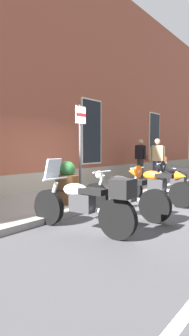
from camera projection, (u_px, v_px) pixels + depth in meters
The scene contains 10 objects.
ground_plane at pixel (112, 205), 7.29m from camera, with size 140.00×140.00×0.00m, color #38383A.
sidewalk at pixel (71, 197), 8.16m from camera, with size 33.60×2.87×0.13m, color gray.
motorcycle_silver_touring at pixel (85, 202), 4.93m from camera, with size 0.62×2.22×1.28m.
motorcycle_black_naked at pixel (122, 194), 6.07m from camera, with size 0.62×2.18×0.96m.
motorcycle_orange_sport at pixel (153, 183), 7.51m from camera, with size 0.62×2.12×1.00m.
motorcycle_black_sport at pixel (175, 177), 8.67m from camera, with size 0.62×2.03×1.07m.
pedestrian_tan_coat at pixel (157, 158), 10.93m from camera, with size 0.47×0.57×1.70m.
pedestrian_dark_jacket at pixel (140, 156), 12.48m from camera, with size 0.26×0.66×1.73m.
parking_sign at pixel (80, 139), 7.15m from camera, with size 0.36×0.07×2.43m.
barrel_planter at pixel (67, 185), 6.90m from camera, with size 0.62×0.62×1.03m.
Camera 1 is at (-5.98, -4.04, 1.48)m, focal length 30.35 mm.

